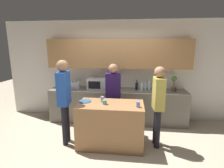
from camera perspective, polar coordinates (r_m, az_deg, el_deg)
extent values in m
plane|color=#BCAD93|center=(3.71, -0.35, -20.74)|extent=(14.00, 14.00, 0.00)
cube|color=silver|center=(4.89, 2.12, 4.40)|extent=(6.40, 0.08, 2.70)
cube|color=#A37547|center=(4.65, 1.97, 9.87)|extent=(3.74, 0.32, 0.75)
cube|color=#6B665B|center=(4.76, 1.69, -7.07)|extent=(3.60, 0.62, 0.88)
cube|color=#996B42|center=(3.68, -0.46, -13.04)|extent=(1.32, 0.72, 0.89)
cube|color=#B7BABC|center=(4.71, -4.70, 0.16)|extent=(0.52, 0.38, 0.30)
cube|color=black|center=(4.53, -5.80, -0.35)|extent=(0.31, 0.01, 0.19)
cube|color=silver|center=(4.89, -12.13, -0.35)|extent=(0.26, 0.16, 0.18)
cube|color=black|center=(4.88, -12.73, 0.72)|extent=(0.02, 0.11, 0.01)
cube|color=black|center=(4.85, -11.62, 0.69)|extent=(0.02, 0.11, 0.01)
cylinder|color=brown|center=(4.76, 19.43, -1.61)|extent=(0.14, 0.14, 0.10)
cylinder|color=#38662D|center=(4.73, 19.55, 0.03)|extent=(0.01, 0.01, 0.18)
sphere|color=#3D7A38|center=(4.70, 19.67, 1.70)|extent=(0.13, 0.13, 0.13)
cylinder|color=black|center=(4.65, 8.06, -0.74)|extent=(0.07, 0.07, 0.19)
cylinder|color=black|center=(4.62, 8.11, 0.90)|extent=(0.03, 0.03, 0.08)
cylinder|color=silver|center=(4.60, 9.69, -1.09)|extent=(0.08, 0.08, 0.17)
cylinder|color=silver|center=(4.58, 9.75, 0.35)|extent=(0.03, 0.03, 0.07)
cylinder|color=silver|center=(4.68, 10.85, -0.90)|extent=(0.07, 0.07, 0.17)
cylinder|color=silver|center=(4.65, 10.91, 0.55)|extent=(0.03, 0.03, 0.07)
cylinder|color=silver|center=(4.67, 12.11, -0.75)|extent=(0.08, 0.08, 0.21)
cylinder|color=silver|center=(4.64, 12.19, 1.01)|extent=(0.03, 0.03, 0.08)
cylinder|color=black|center=(4.58, 13.75, -1.16)|extent=(0.06, 0.06, 0.20)
cylinder|color=black|center=(4.55, 13.84, 0.51)|extent=(0.02, 0.02, 0.08)
cylinder|color=#2D5684|center=(3.68, -8.87, -5.60)|extent=(0.26, 0.26, 0.01)
cylinder|color=#9B9AC3|center=(3.61, -3.20, -5.01)|extent=(0.07, 0.07, 0.12)
cylinder|color=#5F9B93|center=(3.48, -2.42, -5.94)|extent=(0.09, 0.09, 0.09)
cylinder|color=#7286D4|center=(3.35, 8.50, -6.59)|extent=(0.07, 0.07, 0.11)
cylinder|color=black|center=(4.27, 1.45, -10.14)|extent=(0.11, 0.11, 0.79)
cylinder|color=black|center=(4.28, -0.72, -10.07)|extent=(0.11, 0.11, 0.79)
cube|color=#21124A|center=(4.05, 0.38, -0.83)|extent=(0.34, 0.20, 0.63)
sphere|color=#9E7051|center=(3.98, 0.39, 5.07)|extent=(0.21, 0.21, 0.21)
cylinder|color=black|center=(3.94, -14.46, -12.02)|extent=(0.11, 0.11, 0.85)
cylinder|color=black|center=(3.80, -15.22, -12.99)|extent=(0.11, 0.11, 0.85)
cube|color=#2350B5|center=(3.62, -15.50, -1.44)|extent=(0.21, 0.35, 0.68)
sphere|color=#9E7051|center=(3.54, -15.92, 5.70)|extent=(0.23, 0.23, 0.23)
cylinder|color=black|center=(3.71, 14.63, -14.09)|extent=(0.11, 0.11, 0.80)
cylinder|color=black|center=(3.85, 14.12, -13.04)|extent=(0.11, 0.11, 0.80)
cube|color=#B2A547|center=(3.53, 14.99, -3.06)|extent=(0.22, 0.35, 0.63)
sphere|color=#9E7051|center=(3.45, 15.38, 3.75)|extent=(0.22, 0.22, 0.22)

